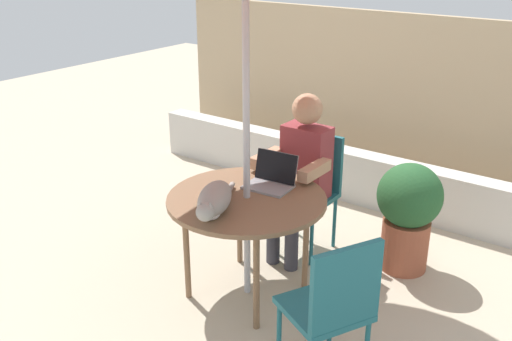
{
  "coord_description": "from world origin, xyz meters",
  "views": [
    {
      "loc": [
        2.03,
        -2.68,
        2.27
      ],
      "look_at": [
        0.0,
        0.1,
        0.86
      ],
      "focal_mm": 40.68,
      "sensor_mm": 36.0,
      "label": 1
    }
  ],
  "objects_px": {
    "person_seated": "(301,168)",
    "laptop": "(272,176)",
    "cat": "(214,200)",
    "patio_table": "(247,205)",
    "chair_occupied": "(311,182)",
    "potted_plant_near_fence": "(408,211)",
    "chair_empty": "(333,303)"
  },
  "relations": [
    {
      "from": "person_seated",
      "to": "potted_plant_near_fence",
      "type": "distance_m",
      "value": 0.82
    },
    {
      "from": "chair_empty",
      "to": "person_seated",
      "type": "relative_size",
      "value": 0.73
    },
    {
      "from": "chair_occupied",
      "to": "laptop",
      "type": "xyz_separation_m",
      "value": [
        0.02,
        -0.56,
        0.24
      ]
    },
    {
      "from": "person_seated",
      "to": "cat",
      "type": "distance_m",
      "value": 0.95
    },
    {
      "from": "chair_empty",
      "to": "cat",
      "type": "xyz_separation_m",
      "value": [
        -0.91,
        0.15,
        0.26
      ]
    },
    {
      "from": "chair_occupied",
      "to": "person_seated",
      "type": "xyz_separation_m",
      "value": [
        0.0,
        -0.16,
        0.17
      ]
    },
    {
      "from": "chair_occupied",
      "to": "person_seated",
      "type": "distance_m",
      "value": 0.23
    },
    {
      "from": "person_seated",
      "to": "cat",
      "type": "height_order",
      "value": "person_seated"
    },
    {
      "from": "person_seated",
      "to": "laptop",
      "type": "relative_size",
      "value": 3.86
    },
    {
      "from": "patio_table",
      "to": "cat",
      "type": "distance_m",
      "value": 0.33
    },
    {
      "from": "chair_empty",
      "to": "potted_plant_near_fence",
      "type": "distance_m",
      "value": 1.39
    },
    {
      "from": "laptop",
      "to": "potted_plant_near_fence",
      "type": "bearing_deg",
      "value": 43.79
    },
    {
      "from": "laptop",
      "to": "cat",
      "type": "relative_size",
      "value": 0.53
    },
    {
      "from": "cat",
      "to": "patio_table",
      "type": "bearing_deg",
      "value": 86.12
    },
    {
      "from": "chair_empty",
      "to": "potted_plant_near_fence",
      "type": "height_order",
      "value": "chair_empty"
    },
    {
      "from": "laptop",
      "to": "chair_occupied",
      "type": "bearing_deg",
      "value": 92.43
    },
    {
      "from": "person_seated",
      "to": "chair_empty",
      "type": "bearing_deg",
      "value": -50.99
    },
    {
      "from": "patio_table",
      "to": "laptop",
      "type": "xyz_separation_m",
      "value": [
        0.02,
        0.25,
        0.12
      ]
    },
    {
      "from": "potted_plant_near_fence",
      "to": "chair_empty",
      "type": "bearing_deg",
      "value": -83.27
    },
    {
      "from": "chair_occupied",
      "to": "laptop",
      "type": "relative_size",
      "value": 2.8
    },
    {
      "from": "patio_table",
      "to": "person_seated",
      "type": "bearing_deg",
      "value": 90.0
    },
    {
      "from": "chair_occupied",
      "to": "laptop",
      "type": "height_order",
      "value": "laptop"
    },
    {
      "from": "chair_occupied",
      "to": "potted_plant_near_fence",
      "type": "xyz_separation_m",
      "value": [
        0.73,
        0.12,
        -0.08
      ]
    },
    {
      "from": "chair_empty",
      "to": "cat",
      "type": "height_order",
      "value": "chair_empty"
    },
    {
      "from": "patio_table",
      "to": "potted_plant_near_fence",
      "type": "xyz_separation_m",
      "value": [
        0.73,
        0.93,
        -0.2
      ]
    },
    {
      "from": "potted_plant_near_fence",
      "to": "chair_occupied",
      "type": "bearing_deg",
      "value": -170.71
    },
    {
      "from": "patio_table",
      "to": "potted_plant_near_fence",
      "type": "height_order",
      "value": "potted_plant_near_fence"
    },
    {
      "from": "chair_occupied",
      "to": "cat",
      "type": "height_order",
      "value": "chair_occupied"
    },
    {
      "from": "person_seated",
      "to": "laptop",
      "type": "height_order",
      "value": "person_seated"
    },
    {
      "from": "cat",
      "to": "laptop",
      "type": "bearing_deg",
      "value": 85.43
    },
    {
      "from": "patio_table",
      "to": "laptop",
      "type": "relative_size",
      "value": 3.2
    },
    {
      "from": "laptop",
      "to": "cat",
      "type": "bearing_deg",
      "value": -94.57
    }
  ]
}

